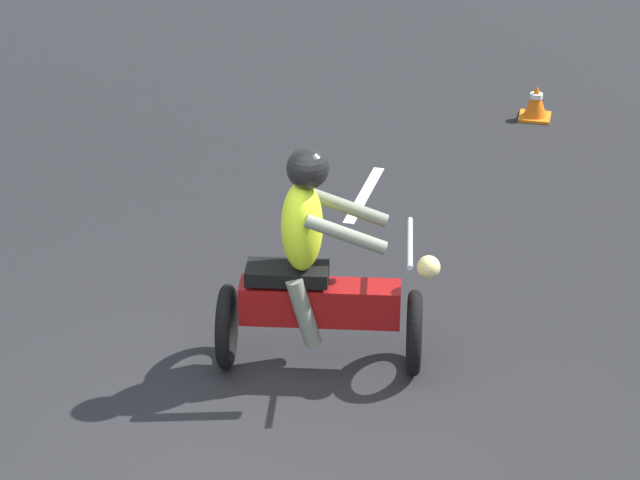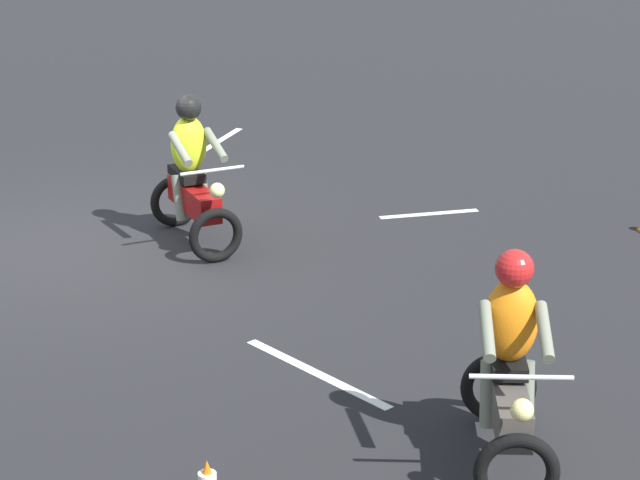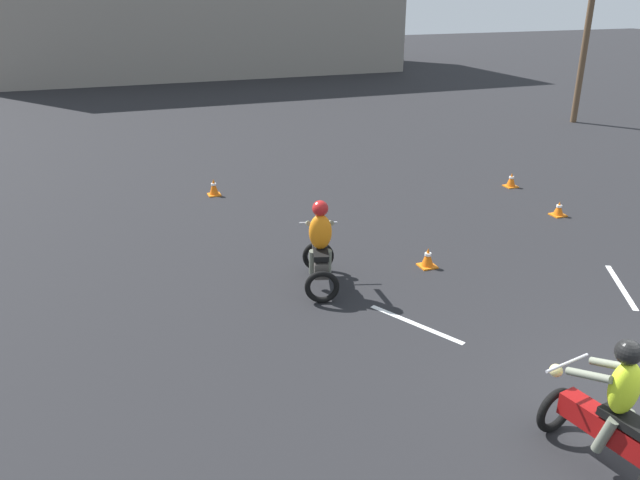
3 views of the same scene
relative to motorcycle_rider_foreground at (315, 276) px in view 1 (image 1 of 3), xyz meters
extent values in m
torus|color=black|center=(-0.12, 0.67, -0.43)|extent=(0.61, 0.20, 0.60)
torus|color=black|center=(0.11, -0.61, -0.43)|extent=(0.61, 0.20, 0.60)
cube|color=maroon|center=(-0.01, 0.03, -0.21)|extent=(0.42, 1.12, 0.28)
cube|color=black|center=(0.03, -0.18, 0.01)|extent=(0.35, 0.60, 0.10)
cylinder|color=silver|center=(-0.11, 0.63, 0.27)|extent=(0.70, 0.16, 0.04)
sphere|color=#F2E08C|center=(-0.13, 0.75, 0.09)|extent=(0.19, 0.19, 0.16)
ellipsoid|color=#CCEA26|center=(0.01, -0.08, 0.37)|extent=(0.44, 0.34, 0.64)
cylinder|color=slate|center=(0.16, 0.25, 0.42)|extent=(0.18, 0.55, 0.27)
cylinder|color=slate|center=(-0.23, 0.18, 0.42)|extent=(0.18, 0.55, 0.27)
cylinder|color=slate|center=(0.15, -0.04, -0.21)|extent=(0.16, 0.26, 0.51)
cylinder|color=slate|center=(-0.13, -0.09, -0.21)|extent=(0.16, 0.26, 0.51)
sphere|color=black|center=(0.01, -0.04, 0.79)|extent=(0.32, 0.32, 0.28)
cube|color=orange|center=(-5.09, 1.10, -0.71)|extent=(0.32, 0.32, 0.03)
cone|color=orange|center=(-5.09, 1.10, -0.53)|extent=(0.24, 0.24, 0.33)
cylinder|color=white|center=(-5.09, 1.10, -0.48)|extent=(0.13, 0.13, 0.05)
cube|color=silver|center=(-2.85, -0.24, -0.72)|extent=(1.22, 0.13, 0.01)
camera|label=1|loc=(7.16, 1.77, 4.09)|focal=70.00mm
camera|label=2|loc=(2.09, 12.90, 3.96)|focal=70.00mm
camera|label=3|loc=(-4.97, -4.13, 4.34)|focal=35.00mm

